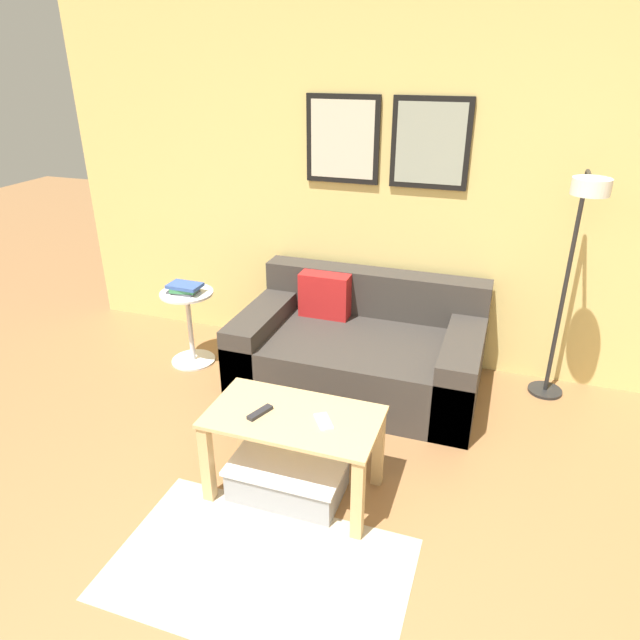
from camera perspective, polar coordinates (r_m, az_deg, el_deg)
wall_back at (r=4.05m, az=10.52°, el=12.62°), size 5.60×0.09×2.55m
area_rug at (r=2.84m, az=-6.07°, el=-23.45°), size 1.35×0.82×0.01m
couch at (r=3.98m, az=4.01°, el=-3.03°), size 1.63×0.99×0.72m
coffee_table at (r=2.97m, az=-2.64°, el=-11.20°), size 0.88×0.48×0.48m
storage_bin at (r=3.13m, az=-3.23°, el=-15.43°), size 0.60×0.38×0.20m
floor_lamp at (r=3.67m, az=24.27°, el=6.62°), size 0.23×0.52×1.52m
side_table at (r=4.32m, az=-12.93°, el=-0.03°), size 0.38×0.38×0.57m
book_stack at (r=4.21m, az=-13.39°, el=3.13°), size 0.24×0.17×0.07m
remote_control at (r=2.92m, az=-6.02°, el=-9.19°), size 0.09×0.15×0.02m
cell_phone at (r=2.85m, az=0.36°, el=-10.10°), size 0.13×0.15×0.01m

